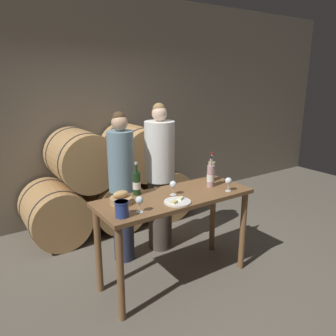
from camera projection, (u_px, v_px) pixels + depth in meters
ground_plane at (174, 278)px, 3.45m from camera, size 10.00×10.00×0.00m
stone_wall_back at (91, 109)px, 4.71m from camera, size 10.00×0.12×3.20m
barrel_stack at (110, 183)px, 4.54m from camera, size 2.32×0.85×1.41m
tasting_table at (175, 209)px, 3.24m from camera, size 1.57×0.61×0.93m
person_left at (122, 187)px, 3.60m from camera, size 0.28×0.28×1.70m
person_right at (160, 178)px, 3.86m from camera, size 0.35×0.35×1.77m
wine_bottle_red at (137, 183)px, 3.20m from camera, size 0.08×0.08×0.33m
wine_bottle_white at (212, 171)px, 3.63m from camera, size 0.08×0.08×0.32m
wine_bottle_rose at (211, 176)px, 3.43m from camera, size 0.08×0.08×0.33m
blue_crock at (122, 208)px, 2.69m from camera, size 0.12×0.12×0.14m
bread_basket at (121, 199)px, 2.98m from camera, size 0.20×0.20×0.13m
cheese_plate at (177, 202)px, 3.02m from camera, size 0.25×0.25×0.04m
wine_glass_far_left at (139, 201)px, 2.78m from camera, size 0.07×0.07×0.14m
wine_glass_left at (173, 185)px, 3.19m from camera, size 0.07×0.07×0.14m
wine_glass_center at (228, 181)px, 3.29m from camera, size 0.07×0.07×0.14m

